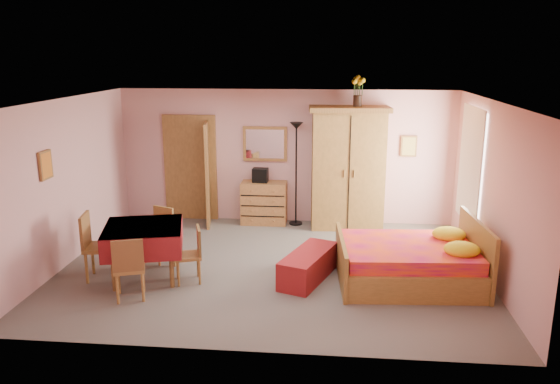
# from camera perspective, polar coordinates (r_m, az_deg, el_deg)

# --- Properties ---
(floor) EXTENTS (6.50, 6.50, 0.00)m
(floor) POSITION_cam_1_polar(r_m,az_deg,el_deg) (8.66, -0.86, -7.87)
(floor) COLOR slate
(floor) RESTS_ON ground
(ceiling) EXTENTS (6.50, 6.50, 0.00)m
(ceiling) POSITION_cam_1_polar(r_m,az_deg,el_deg) (8.04, -0.93, 9.54)
(ceiling) COLOR brown
(ceiling) RESTS_ON wall_back
(wall_back) EXTENTS (6.50, 0.10, 2.60)m
(wall_back) POSITION_cam_1_polar(r_m,az_deg,el_deg) (10.68, 0.60, 3.72)
(wall_back) COLOR #D69B9B
(wall_back) RESTS_ON floor
(wall_front) EXTENTS (6.50, 0.10, 2.60)m
(wall_front) POSITION_cam_1_polar(r_m,az_deg,el_deg) (5.88, -3.61, -5.33)
(wall_front) COLOR #D69B9B
(wall_front) RESTS_ON floor
(wall_left) EXTENTS (0.10, 5.00, 2.60)m
(wall_left) POSITION_cam_1_polar(r_m,az_deg,el_deg) (9.19, -21.46, 0.94)
(wall_left) COLOR #D69B9B
(wall_left) RESTS_ON floor
(wall_right) EXTENTS (0.10, 5.00, 2.60)m
(wall_right) POSITION_cam_1_polar(r_m,az_deg,el_deg) (8.53, 21.35, -0.03)
(wall_right) COLOR #D69B9B
(wall_right) RESTS_ON floor
(doorway) EXTENTS (1.06, 0.12, 2.15)m
(doorway) POSITION_cam_1_polar(r_m,az_deg,el_deg) (11.03, -9.30, 2.41)
(doorway) COLOR #9E6B35
(doorway) RESTS_ON floor
(window) EXTENTS (0.08, 1.40, 1.95)m
(window) POSITION_cam_1_polar(r_m,az_deg,el_deg) (9.62, 19.33, 2.61)
(window) COLOR white
(window) RESTS_ON wall_right
(picture_left) EXTENTS (0.04, 0.32, 0.42)m
(picture_left) POSITION_cam_1_polar(r_m,az_deg,el_deg) (8.58, -23.30, 2.60)
(picture_left) COLOR orange
(picture_left) RESTS_ON wall_left
(picture_back) EXTENTS (0.30, 0.04, 0.40)m
(picture_back) POSITION_cam_1_polar(r_m,az_deg,el_deg) (10.67, 13.31, 4.68)
(picture_back) COLOR #D8BF59
(picture_back) RESTS_ON wall_back
(chest_of_drawers) EXTENTS (0.88, 0.44, 0.83)m
(chest_of_drawers) POSITION_cam_1_polar(r_m,az_deg,el_deg) (10.70, -1.67, -1.14)
(chest_of_drawers) COLOR #AD703A
(chest_of_drawers) RESTS_ON floor
(wall_mirror) EXTENTS (0.86, 0.05, 0.68)m
(wall_mirror) POSITION_cam_1_polar(r_m,az_deg,el_deg) (10.66, -1.57, 5.05)
(wall_mirror) COLOR silver
(wall_mirror) RESTS_ON wall_back
(stereo) EXTENTS (0.31, 0.23, 0.27)m
(stereo) POSITION_cam_1_polar(r_m,az_deg,el_deg) (10.58, -2.07, 1.76)
(stereo) COLOR black
(stereo) RESTS_ON chest_of_drawers
(floor_lamp) EXTENTS (0.31, 0.31, 2.00)m
(floor_lamp) POSITION_cam_1_polar(r_m,az_deg,el_deg) (10.50, 1.69, 1.85)
(floor_lamp) COLOR black
(floor_lamp) RESTS_ON floor
(wardrobe) EXTENTS (1.53, 0.86, 2.32)m
(wardrobe) POSITION_cam_1_polar(r_m,az_deg,el_deg) (10.39, 7.08, 2.51)
(wardrobe) COLOR olive
(wardrobe) RESTS_ON floor
(sunflower_vase) EXTENTS (0.22, 0.22, 0.56)m
(sunflower_vase) POSITION_cam_1_polar(r_m,az_deg,el_deg) (10.22, 8.14, 10.42)
(sunflower_vase) COLOR gold
(sunflower_vase) RESTS_ON wardrobe
(bed) EXTENTS (2.14, 1.74, 0.94)m
(bed) POSITION_cam_1_polar(r_m,az_deg,el_deg) (8.19, 13.28, -6.06)
(bed) COLOR #C11254
(bed) RESTS_ON floor
(bench) EXTENTS (0.87, 1.34, 0.42)m
(bench) POSITION_cam_1_polar(r_m,az_deg,el_deg) (8.18, 2.98, -7.68)
(bench) COLOR maroon
(bench) RESTS_ON floor
(dining_table) EXTENTS (1.35, 1.35, 0.81)m
(dining_table) POSITION_cam_1_polar(r_m,az_deg,el_deg) (8.37, -13.96, -6.12)
(dining_table) COLOR maroon
(dining_table) RESTS_ON floor
(chair_south) EXTENTS (0.52, 0.52, 0.90)m
(chair_south) POSITION_cam_1_polar(r_m,az_deg,el_deg) (7.76, -15.46, -7.56)
(chair_south) COLOR #B07A3B
(chair_south) RESTS_ON floor
(chair_north) EXTENTS (0.52, 0.52, 0.86)m
(chair_north) POSITION_cam_1_polar(r_m,az_deg,el_deg) (8.99, -12.71, -4.44)
(chair_north) COLOR #B06F3B
(chair_north) RESTS_ON floor
(chair_west) EXTENTS (0.53, 0.53, 1.00)m
(chair_west) POSITION_cam_1_polar(r_m,az_deg,el_deg) (8.51, -18.21, -5.42)
(chair_west) COLOR #A37537
(chair_west) RESTS_ON floor
(chair_east) EXTENTS (0.47, 0.47, 0.82)m
(chair_east) POSITION_cam_1_polar(r_m,az_deg,el_deg) (8.12, -9.61, -6.52)
(chair_east) COLOR olive
(chair_east) RESTS_ON floor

